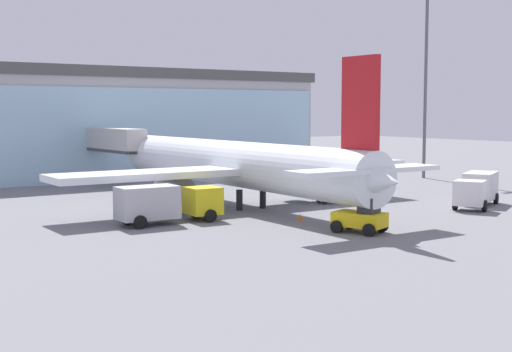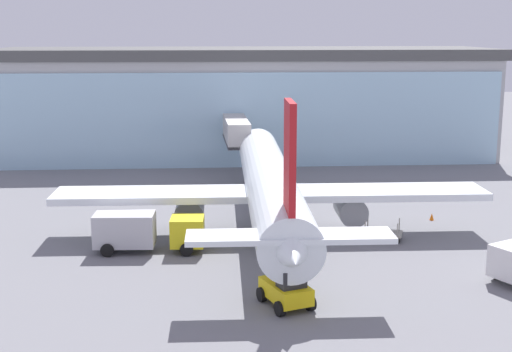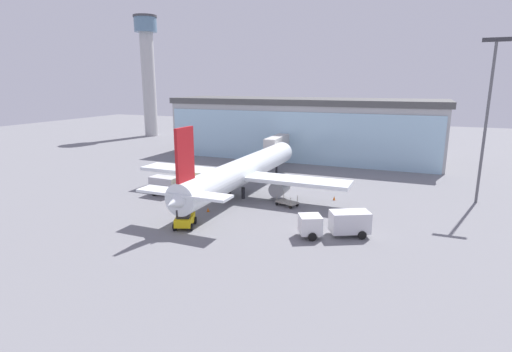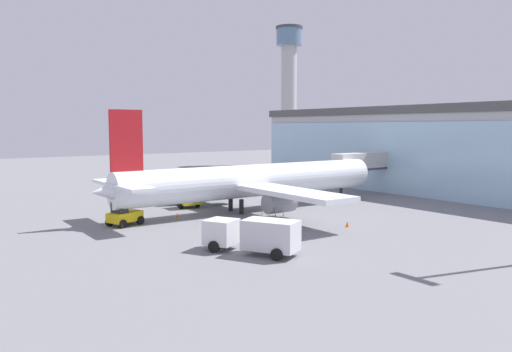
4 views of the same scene
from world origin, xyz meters
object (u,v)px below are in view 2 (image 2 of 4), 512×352
Objects in this scene: baggage_cart at (382,233)px; pushback_tug at (287,289)px; catering_truck at (145,230)px; safety_cone_nose at (272,266)px; jet_bridge at (235,131)px; airplane at (270,186)px; safety_cone_wingtip at (432,217)px.

baggage_cart is 14.36m from pushback_tug.
catering_truck is 13.44× the size of safety_cone_nose.
jet_bridge is 26.28m from baggage_cart.
jet_bridge is at bearing 92.01° from safety_cone_nose.
airplane is 11.55× the size of baggage_cart.
catering_truck is at bearing -163.23° from safety_cone_wingtip.
pushback_tug is (-0.38, -14.80, -2.39)m from airplane.
safety_cone_wingtip is at bearing -80.09° from airplane.
pushback_tug is 21.46m from safety_cone_wingtip.
safety_cone_wingtip is (5.18, 4.99, -0.23)m from baggage_cart.
safety_cone_nose is at bearing -179.70° from jet_bridge.
jet_bridge is at bearing -18.60° from pushback_tug.
airplane reaches higher than jet_bridge.
airplane is 4.97× the size of catering_truck.
safety_cone_nose and safety_cone_wingtip have the same top height.
catering_truck reaches higher than pushback_tug.
jet_bridge is 26.88m from catering_truck.
baggage_cart is at bearing -55.16° from pushback_tug.
airplane is at bearing 29.73° from catering_truck.
baggage_cart is (7.73, -2.96, -2.86)m from airplane.
baggage_cart is 0.88× the size of pushback_tug.
pushback_tug is (8.44, -10.28, -0.49)m from catering_truck.
pushback_tug is at bearing -48.03° from catering_truck.
safety_cone_wingtip is (12.91, 2.03, -3.09)m from airplane.
catering_truck is at bearing -154.45° from baggage_cart.
airplane is at bearing 179.22° from baggage_cart.
baggage_cart reaches higher than safety_cone_wingtip.
safety_cone_wingtip is (21.73, 6.55, -1.19)m from catering_truck.
catering_truck is at bearing 118.12° from airplane.
airplane is 10.09m from catering_truck.
jet_bridge is 21.73× the size of safety_cone_nose.
baggage_cart is 7.20m from safety_cone_wingtip.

